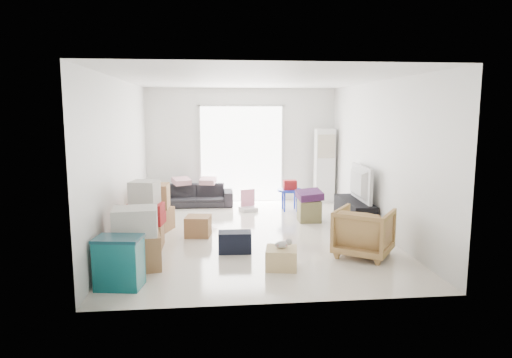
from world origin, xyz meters
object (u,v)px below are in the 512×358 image
Objects in this scene: wood_crate at (281,258)px; television at (355,196)px; ac_tower at (324,166)px; ottoman at (309,211)px; armchair at (364,230)px; storage_bins at (119,262)px; tv_console at (354,212)px; sofa at (196,192)px; kids_table at (290,189)px.

television is at bearing 52.12° from wood_crate.
ottoman is (-0.77, -1.86, -0.66)m from ac_tower.
ac_tower is 4.13× the size of ottoman.
storage_bins is at bearing 49.79° from armchair.
ac_tower reaches higher than television.
armchair is 1.87× the size of wood_crate.
tv_console is 3.70m from sofa.
television is 2.71× the size of wood_crate.
sofa is at bearing 106.63° from wood_crate.
sofa is 2.09× the size of armchair.
tv_console is 2.92m from wood_crate.
ac_tower is 2.70× the size of storage_bins.
ac_tower is at bearing 3.98° from sofa.
television is at bearing -69.05° from armchair.
sofa is 4.53m from wood_crate.
armchair is (-0.42, -4.07, -0.47)m from ac_tower.
wood_crate is at bearing 52.29° from armchair.
sofa reaches higher than television.
ac_tower is 6.32m from storage_bins.
armchair is at bearing -104.05° from tv_console.
sofa reaches higher than wood_crate.
armchair is at bearing 17.29° from wood_crate.
television is at bearing -52.35° from kids_table.
sofa is 2.60× the size of storage_bins.
armchair reaches higher than kids_table.
wood_crate is (-0.76, -3.64, -0.34)m from kids_table.
wood_crate is at bearing -72.21° from sofa.
tv_console is (0.05, -2.18, -0.64)m from ac_tower.
kids_table reaches higher than tv_console.
armchair reaches higher than ottoman.
kids_table is at bearing 101.73° from ottoman.
armchair reaches higher than tv_console.
television is 1.69m from kids_table.
ottoman is at bearing 158.62° from tv_console.
ottoman reaches higher than wood_crate.
storage_bins is at bearing -144.34° from tv_console.
kids_table is at bearing -17.50° from sofa.
sofa is at bearing 143.00° from ottoman.
ottoman is at bearing -46.14° from armchair.
armchair is at bearing -81.14° from ottoman.
wood_crate is at bearing -127.88° from tv_console.
armchair is at bearing -55.18° from sofa.
ottoman is at bearing -35.84° from sofa.
tv_console is 3.30× the size of wood_crate.
storage_bins is at bearing -127.72° from ac_tower.
wood_crate is at bearing 13.19° from storage_bins.
kids_table is (2.06, -0.69, 0.15)m from sofa.
ac_tower is 2.27m from tv_console.
armchair is 3.54m from storage_bins.
armchair is 2.25m from ottoman.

